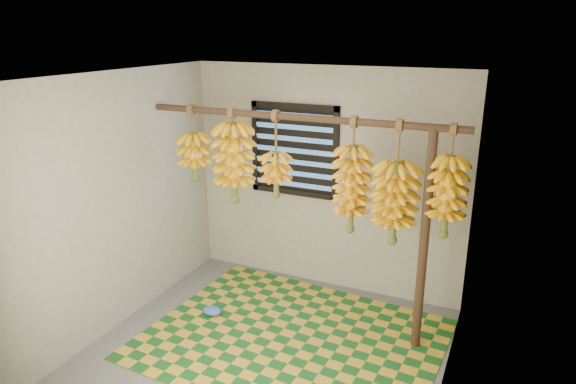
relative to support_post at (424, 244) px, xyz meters
The scene contains 16 objects.
floor 1.71m from the support_post, 149.74° to the right, with size 3.00×3.00×0.01m, color #515151.
ceiling 1.98m from the support_post, 149.74° to the right, with size 3.00×3.00×0.01m, color silver.
wall_back 1.46m from the support_post, 146.14° to the left, with size 3.00×0.01×2.40m, color gray.
wall_left 2.80m from the support_post, 165.49° to the right, with size 0.01×3.00×2.40m, color gray.
wall_right 0.79m from the support_post, 66.46° to the right, with size 0.01×3.00×2.40m, color gray.
window 1.80m from the support_post, 153.40° to the left, with size 1.00×0.04×1.00m.
hanging_pole 1.56m from the support_post, behind, with size 0.06×0.06×3.00m, color #432B1C.
support_post is the anchor object (origin of this frame).
woven_mat 1.50m from the support_post, 160.35° to the right, with size 2.60×2.08×0.01m, color #174E1D.
plastic_bag 2.20m from the support_post, behind, with size 0.20×0.15×0.08m, color blue.
banana_bunch_a 2.35m from the support_post, behind, with size 0.31×0.31×0.76m.
banana_bunch_b 1.91m from the support_post, behind, with size 0.38×0.38×0.92m.
banana_bunch_c 1.46m from the support_post, behind, with size 0.30×0.30×0.81m.
banana_bunch_d 0.77m from the support_post, behind, with size 0.33×0.33×1.04m.
banana_bunch_e 0.43m from the support_post, behind, with size 0.38×0.38×1.08m.
banana_bunch_f 0.47m from the support_post, ahead, with size 0.29×0.29×0.95m.
Camera 1 is at (1.81, -3.42, 2.75)m, focal length 32.00 mm.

